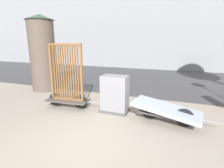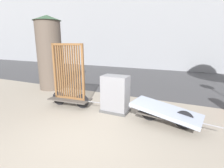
# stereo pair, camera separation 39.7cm
# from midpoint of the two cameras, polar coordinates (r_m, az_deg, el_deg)

# --- Properties ---
(ground_plane) EXTENTS (60.00, 60.00, 0.00)m
(ground_plane) POSITION_cam_midpoint_polar(r_m,az_deg,el_deg) (4.26, -7.30, -17.96)
(ground_plane) COLOR gray
(road_strip) EXTENTS (56.00, 7.84, 0.01)m
(road_strip) POSITION_cam_midpoint_polar(r_m,az_deg,el_deg) (11.05, 14.18, 1.60)
(road_strip) COLOR #424244
(road_strip) RESTS_ON ground_plane
(bike_cart_with_bedframe) EXTENTS (2.18, 0.73, 2.18)m
(bike_cart_with_bedframe) POSITION_cam_midpoint_polar(r_m,az_deg,el_deg) (6.12, -11.96, -0.18)
(bike_cart_with_bedframe) COLOR #4C4742
(bike_cart_with_bedframe) RESTS_ON ground_plane
(bike_cart_with_mattress) EXTENTS (2.39, 1.09, 0.57)m
(bike_cart_with_mattress) POSITION_cam_midpoint_polar(r_m,az_deg,el_deg) (5.09, 19.41, -8.60)
(bike_cart_with_mattress) COLOR #4C4742
(bike_cart_with_mattress) RESTS_ON ground_plane
(utility_cabinet) EXTENTS (0.88, 0.57, 1.19)m
(utility_cabinet) POSITION_cam_midpoint_polar(r_m,az_deg,el_deg) (5.59, 3.12, -3.75)
(utility_cabinet) COLOR #4C4C4C
(utility_cabinet) RESTS_ON ground_plane
(advertising_column) EXTENTS (1.27, 1.27, 3.40)m
(advertising_column) POSITION_cam_midpoint_polar(r_m,az_deg,el_deg) (8.77, -18.49, 9.68)
(advertising_column) COLOR brown
(advertising_column) RESTS_ON ground_plane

